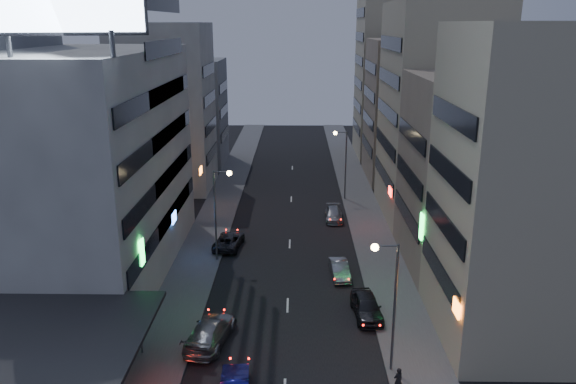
{
  "coord_description": "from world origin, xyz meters",
  "views": [
    {
      "loc": [
        0.62,
        -23.08,
        19.87
      ],
      "look_at": [
        -0.06,
        19.69,
        7.0
      ],
      "focal_mm": 35.0,
      "sensor_mm": 36.0,
      "label": 1
    }
  ],
  "objects_px": {
    "road_car_silver": "(210,332)",
    "parked_car_right_far": "(334,214)",
    "parked_car_left": "(229,241)",
    "parked_car_right_near": "(367,306)",
    "parked_car_right_mid": "(339,269)",
    "person": "(398,380)"
  },
  "relations": [
    {
      "from": "road_car_silver",
      "to": "parked_car_right_far",
      "type": "bearing_deg",
      "value": -100.77
    },
    {
      "from": "parked_car_left",
      "to": "parked_car_right_near",
      "type": "bearing_deg",
      "value": 138.6
    },
    {
      "from": "parked_car_right_near",
      "to": "parked_car_right_mid",
      "type": "xyz_separation_m",
      "value": [
        -1.44,
        6.45,
        -0.14
      ]
    },
    {
      "from": "parked_car_left",
      "to": "person",
      "type": "relative_size",
      "value": 3.12
    },
    {
      "from": "parked_car_right_near",
      "to": "road_car_silver",
      "type": "height_order",
      "value": "road_car_silver"
    },
    {
      "from": "parked_car_right_far",
      "to": "road_car_silver",
      "type": "height_order",
      "value": "road_car_silver"
    },
    {
      "from": "parked_car_right_mid",
      "to": "person",
      "type": "height_order",
      "value": "person"
    },
    {
      "from": "parked_car_right_near",
      "to": "parked_car_right_far",
      "type": "height_order",
      "value": "parked_car_right_near"
    },
    {
      "from": "parked_car_right_far",
      "to": "parked_car_right_near",
      "type": "bearing_deg",
      "value": -85.88
    },
    {
      "from": "parked_car_right_far",
      "to": "person",
      "type": "distance_m",
      "value": 29.07
    },
    {
      "from": "parked_car_right_mid",
      "to": "parked_car_left",
      "type": "relative_size",
      "value": 0.81
    },
    {
      "from": "parked_car_right_near",
      "to": "parked_car_left",
      "type": "relative_size",
      "value": 0.95
    },
    {
      "from": "parked_car_right_near",
      "to": "parked_car_right_far",
      "type": "bearing_deg",
      "value": 88.44
    },
    {
      "from": "parked_car_right_mid",
      "to": "parked_car_right_near",
      "type": "bearing_deg",
      "value": -82.12
    },
    {
      "from": "parked_car_left",
      "to": "person",
      "type": "height_order",
      "value": "person"
    },
    {
      "from": "parked_car_right_mid",
      "to": "person",
      "type": "distance_m",
      "value": 15.35
    },
    {
      "from": "parked_car_right_mid",
      "to": "person",
      "type": "relative_size",
      "value": 2.52
    },
    {
      "from": "parked_car_right_near",
      "to": "parked_car_right_mid",
      "type": "distance_m",
      "value": 6.61
    },
    {
      "from": "parked_car_right_mid",
      "to": "road_car_silver",
      "type": "distance_m",
      "value": 13.57
    },
    {
      "from": "parked_car_left",
      "to": "person",
      "type": "xyz_separation_m",
      "value": [
        11.9,
        -21.28,
        0.22
      ]
    },
    {
      "from": "parked_car_right_mid",
      "to": "person",
      "type": "xyz_separation_m",
      "value": [
        2.14,
        -15.19,
        0.25
      ]
    },
    {
      "from": "parked_car_right_near",
      "to": "person",
      "type": "bearing_deg",
      "value": -89.87
    }
  ]
}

